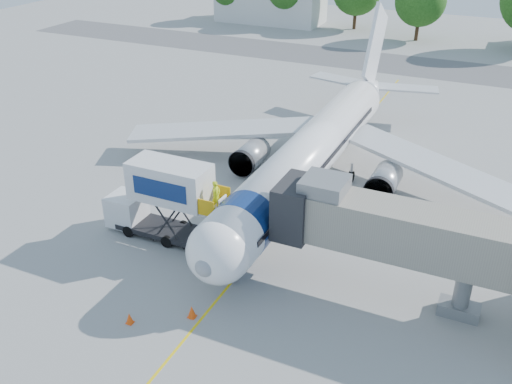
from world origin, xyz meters
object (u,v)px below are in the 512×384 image
at_px(catering_hiloader, 163,200).
at_px(ground_tug, 121,365).
at_px(aircraft, 313,151).
at_px(jet_bridge, 384,228).

bearing_deg(catering_hiloader, ground_tug, -66.46).
relative_size(aircraft, catering_hiloader, 4.44).
bearing_deg(jet_bridge, ground_tug, -128.94).
relative_size(catering_hiloader, ground_tug, 1.98).
height_order(aircraft, catering_hiloader, aircraft).
relative_size(aircraft, ground_tug, 8.80).
xyz_separation_m(aircraft, catering_hiloader, (-6.26, -11.12, -0.19)).
xyz_separation_m(catering_hiloader, ground_tug, (4.99, -11.46, -1.95)).
bearing_deg(jet_bridge, catering_hiloader, -179.99).
distance_m(catering_hiloader, ground_tug, 12.65).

